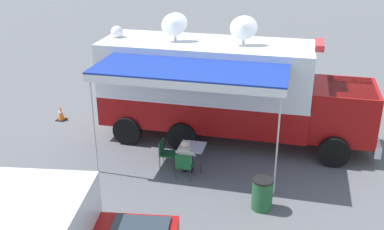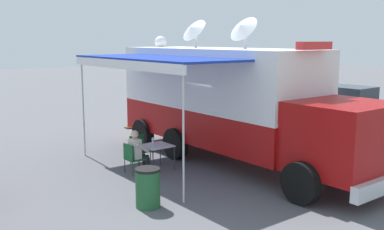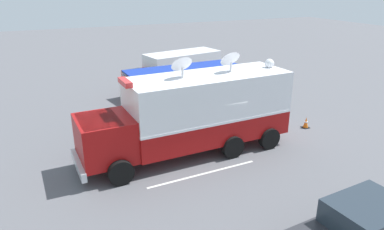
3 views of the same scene
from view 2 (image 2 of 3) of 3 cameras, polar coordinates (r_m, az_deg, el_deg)
ground_plane at (r=14.69m, az=3.10°, el=-5.27°), size 100.00×100.00×0.00m
lot_stripe at (r=15.16m, az=11.95°, el=-4.99°), size 0.32×4.80×0.01m
command_truck at (r=13.74m, az=5.11°, el=1.95°), size 5.17×9.58×4.53m
folding_table at (r=13.09m, az=-4.53°, el=-4.10°), size 0.83×0.83×0.73m
water_bottle at (r=13.08m, az=-5.03°, el=-3.39°), size 0.07×0.07×0.22m
folding_chair_at_table at (r=12.77m, az=-7.66°, el=-5.24°), size 0.50×0.50×0.87m
folding_chair_beside_table at (r=13.78m, az=-6.83°, el=-4.12°), size 0.50×0.50×0.87m
seated_responder at (r=12.83m, az=-6.94°, el=-4.52°), size 0.67×0.57×1.25m
trash_bin at (r=10.29m, az=-5.66°, el=-9.22°), size 0.57×0.57×0.91m
traffic_cone at (r=19.37m, az=-7.98°, el=-0.86°), size 0.36×0.36×0.58m
car_behind_truck at (r=20.71m, az=19.38°, el=1.04°), size 2.27×4.33×1.76m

